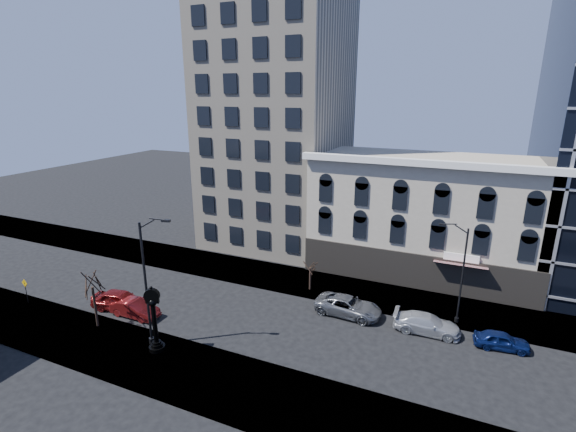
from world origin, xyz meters
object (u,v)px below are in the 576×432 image
at_px(street_lamp_near, 152,249).
at_px(warning_sign, 25,287).
at_px(car_near_a, 121,300).
at_px(street_clock, 155,322).
at_px(car_near_b, 135,309).

height_order(street_lamp_near, warning_sign, street_lamp_near).
relative_size(warning_sign, car_near_a, 0.46).
distance_m(street_clock, street_lamp_near, 5.34).
distance_m(street_lamp_near, warning_sign, 16.24).
bearing_deg(car_near_a, car_near_b, -113.62).
bearing_deg(street_clock, car_near_a, 129.18).
bearing_deg(street_lamp_near, car_near_b, 134.46).
bearing_deg(street_lamp_near, car_near_a, 138.42).
relative_size(street_lamp_near, warning_sign, 4.38).
distance_m(street_clock, car_near_a, 8.08).
bearing_deg(street_clock, warning_sign, 152.89).
xyz_separation_m(car_near_a, car_near_b, (2.01, -0.45, -0.14)).
height_order(street_clock, warning_sign, street_clock).
distance_m(street_lamp_near, car_near_b, 8.83).
bearing_deg(car_near_b, car_near_a, 76.80).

